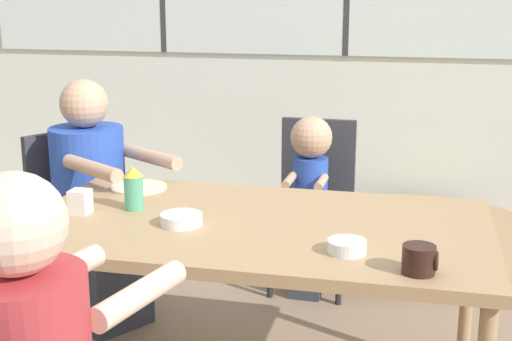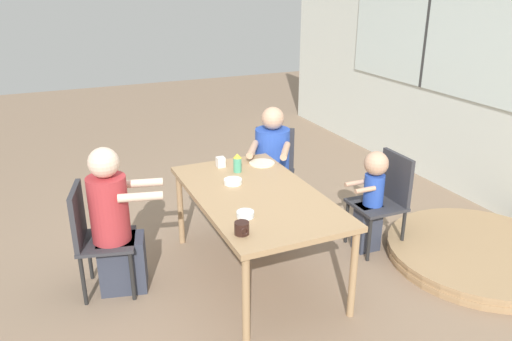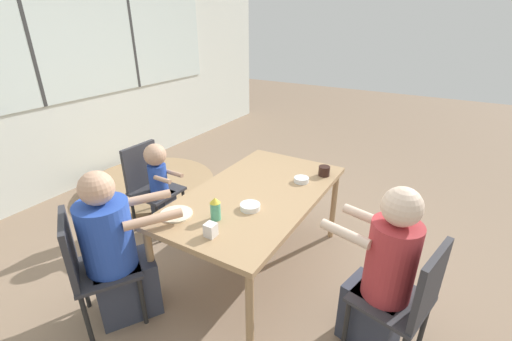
{
  "view_description": "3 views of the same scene",
  "coord_description": "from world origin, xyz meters",
  "px_view_note": "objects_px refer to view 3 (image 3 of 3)",
  "views": [
    {
      "loc": [
        0.53,
        -2.25,
        1.48
      ],
      "look_at": [
        0.0,
        0.0,
        0.89
      ],
      "focal_mm": 50.0,
      "sensor_mm": 36.0,
      "label": 1
    },
    {
      "loc": [
        3.12,
        -1.38,
        2.21
      ],
      "look_at": [
        0.0,
        0.0,
        0.89
      ],
      "focal_mm": 35.0,
      "sensor_mm": 36.0,
      "label": 2
    },
    {
      "loc": [
        -1.98,
        -1.17,
        1.93
      ],
      "look_at": [
        0.0,
        0.0,
        0.89
      ],
      "focal_mm": 24.0,
      "sensor_mm": 36.0,
      "label": 3
    }
  ],
  "objects_px": {
    "chair_for_man_blue_shirt": "(409,296)",
    "sippy_cup": "(215,208)",
    "milk_carton_small": "(211,230)",
    "bowl_white_shallow": "(250,207)",
    "chair_for_toddler": "(149,181)",
    "bowl_cereal": "(301,180)",
    "person_man_blue_shirt": "(382,278)",
    "folded_table_stack": "(151,185)",
    "coffee_mug": "(324,171)",
    "chair_for_woman_green_shirt": "(89,262)",
    "person_woman_green_shirt": "(117,255)",
    "person_toddler": "(160,187)"
  },
  "relations": [
    {
      "from": "chair_for_toddler",
      "to": "folded_table_stack",
      "type": "distance_m",
      "value": 0.91
    },
    {
      "from": "person_woman_green_shirt",
      "to": "bowl_cereal",
      "type": "distance_m",
      "value": 1.46
    },
    {
      "from": "chair_for_man_blue_shirt",
      "to": "person_woman_green_shirt",
      "type": "xyz_separation_m",
      "value": [
        -0.59,
        1.72,
        -0.0
      ]
    },
    {
      "from": "chair_for_woman_green_shirt",
      "to": "person_man_blue_shirt",
      "type": "height_order",
      "value": "person_man_blue_shirt"
    },
    {
      "from": "coffee_mug",
      "to": "milk_carton_small",
      "type": "bearing_deg",
      "value": 166.25
    },
    {
      "from": "person_toddler",
      "to": "bowl_cereal",
      "type": "bearing_deg",
      "value": 104.93
    },
    {
      "from": "person_woman_green_shirt",
      "to": "person_man_blue_shirt",
      "type": "xyz_separation_m",
      "value": [
        0.63,
        -1.56,
        0.03
      ]
    },
    {
      "from": "person_man_blue_shirt",
      "to": "bowl_cereal",
      "type": "height_order",
      "value": "person_man_blue_shirt"
    },
    {
      "from": "chair_for_toddler",
      "to": "sippy_cup",
      "type": "bearing_deg",
      "value": 68.62
    },
    {
      "from": "chair_for_woman_green_shirt",
      "to": "person_toddler",
      "type": "height_order",
      "value": "person_toddler"
    },
    {
      "from": "person_man_blue_shirt",
      "to": "milk_carton_small",
      "type": "bearing_deg",
      "value": 125.33
    },
    {
      "from": "chair_for_woman_green_shirt",
      "to": "coffee_mug",
      "type": "relative_size",
      "value": 8.42
    },
    {
      "from": "sippy_cup",
      "to": "person_man_blue_shirt",
      "type": "bearing_deg",
      "value": -78.56
    },
    {
      "from": "bowl_white_shallow",
      "to": "coffee_mug",
      "type": "bearing_deg",
      "value": -17.45
    },
    {
      "from": "chair_for_woman_green_shirt",
      "to": "bowl_cereal",
      "type": "relative_size",
      "value": 7.08
    },
    {
      "from": "chair_for_toddler",
      "to": "chair_for_man_blue_shirt",
      "type": "bearing_deg",
      "value": 83.65
    },
    {
      "from": "sippy_cup",
      "to": "bowl_white_shallow",
      "type": "distance_m",
      "value": 0.26
    },
    {
      "from": "person_woman_green_shirt",
      "to": "person_man_blue_shirt",
      "type": "height_order",
      "value": "person_man_blue_shirt"
    },
    {
      "from": "chair_for_toddler",
      "to": "person_woman_green_shirt",
      "type": "bearing_deg",
      "value": 37.02
    },
    {
      "from": "bowl_cereal",
      "to": "person_woman_green_shirt",
      "type": "bearing_deg",
      "value": 147.31
    },
    {
      "from": "chair_for_toddler",
      "to": "bowl_white_shallow",
      "type": "relative_size",
      "value": 5.96
    },
    {
      "from": "chair_for_man_blue_shirt",
      "to": "sippy_cup",
      "type": "bearing_deg",
      "value": 111.97
    },
    {
      "from": "sippy_cup",
      "to": "folded_table_stack",
      "type": "bearing_deg",
      "value": 60.16
    },
    {
      "from": "person_man_blue_shirt",
      "to": "sippy_cup",
      "type": "height_order",
      "value": "person_man_blue_shirt"
    },
    {
      "from": "sippy_cup",
      "to": "bowl_cereal",
      "type": "relative_size",
      "value": 1.34
    },
    {
      "from": "coffee_mug",
      "to": "person_woman_green_shirt",
      "type": "bearing_deg",
      "value": 148.01
    },
    {
      "from": "sippy_cup",
      "to": "chair_for_woman_green_shirt",
      "type": "bearing_deg",
      "value": 132.73
    },
    {
      "from": "person_toddler",
      "to": "folded_table_stack",
      "type": "distance_m",
      "value": 1.0
    },
    {
      "from": "sippy_cup",
      "to": "milk_carton_small",
      "type": "relative_size",
      "value": 1.88
    },
    {
      "from": "chair_for_toddler",
      "to": "milk_carton_small",
      "type": "bearing_deg",
      "value": 63.69
    },
    {
      "from": "chair_for_woman_green_shirt",
      "to": "person_man_blue_shirt",
      "type": "relative_size",
      "value": 0.75
    },
    {
      "from": "sippy_cup",
      "to": "bowl_cereal",
      "type": "height_order",
      "value": "sippy_cup"
    },
    {
      "from": "chair_for_man_blue_shirt",
      "to": "bowl_white_shallow",
      "type": "height_order",
      "value": "chair_for_man_blue_shirt"
    },
    {
      "from": "chair_for_man_blue_shirt",
      "to": "chair_for_toddler",
      "type": "relative_size",
      "value": 1.0
    },
    {
      "from": "coffee_mug",
      "to": "bowl_white_shallow",
      "type": "xyz_separation_m",
      "value": [
        -0.78,
        0.25,
        -0.02
      ]
    },
    {
      "from": "chair_for_man_blue_shirt",
      "to": "folded_table_stack",
      "type": "bearing_deg",
      "value": 88.0
    },
    {
      "from": "person_woman_green_shirt",
      "to": "person_toddler",
      "type": "bearing_deg",
      "value": 151.38
    },
    {
      "from": "chair_for_woman_green_shirt",
      "to": "chair_for_man_blue_shirt",
      "type": "height_order",
      "value": "same"
    },
    {
      "from": "milk_carton_small",
      "to": "bowl_white_shallow",
      "type": "distance_m",
      "value": 0.39
    },
    {
      "from": "chair_for_man_blue_shirt",
      "to": "person_toddler",
      "type": "distance_m",
      "value": 2.24
    },
    {
      "from": "bowl_white_shallow",
      "to": "bowl_cereal",
      "type": "bearing_deg",
      "value": -13.21
    },
    {
      "from": "chair_for_woman_green_shirt",
      "to": "coffee_mug",
      "type": "bearing_deg",
      "value": 90.16
    },
    {
      "from": "milk_carton_small",
      "to": "bowl_white_shallow",
      "type": "xyz_separation_m",
      "value": [
        0.39,
        -0.04,
        -0.02
      ]
    },
    {
      "from": "chair_for_woman_green_shirt",
      "to": "sippy_cup",
      "type": "height_order",
      "value": "sippy_cup"
    },
    {
      "from": "chair_for_man_blue_shirt",
      "to": "coffee_mug",
      "type": "relative_size",
      "value": 8.42
    },
    {
      "from": "chair_for_woman_green_shirt",
      "to": "sippy_cup",
      "type": "relative_size",
      "value": 5.27
    },
    {
      "from": "person_man_blue_shirt",
      "to": "sippy_cup",
      "type": "bearing_deg",
      "value": 115.22
    },
    {
      "from": "coffee_mug",
      "to": "milk_carton_small",
      "type": "xyz_separation_m",
      "value": [
        -1.17,
        0.29,
        0.0
      ]
    },
    {
      "from": "chair_for_man_blue_shirt",
      "to": "sippy_cup",
      "type": "xyz_separation_m",
      "value": [
        -0.17,
        1.2,
        0.29
      ]
    },
    {
      "from": "person_toddler",
      "to": "sippy_cup",
      "type": "distance_m",
      "value": 1.17
    }
  ]
}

